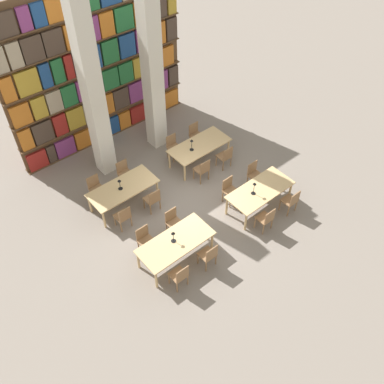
{
  "coord_description": "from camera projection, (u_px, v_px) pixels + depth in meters",
  "views": [
    {
      "loc": [
        -5.77,
        -7.01,
        10.0
      ],
      "look_at": [
        0.0,
        -0.14,
        0.67
      ],
      "focal_mm": 40.0,
      "sensor_mm": 36.0,
      "label": 1
    }
  ],
  "objects": [
    {
      "name": "chair_0",
      "position": [
        180.0,
        275.0,
        11.11
      ],
      "size": [
        0.42,
        0.4,
        0.89
      ],
      "color": "olive",
      "rests_on": "ground_plane"
    },
    {
      "name": "desk_lamp_0",
      "position": [
        173.0,
        235.0,
        11.38
      ],
      "size": [
        0.14,
        0.14,
        0.39
      ],
      "color": "black",
      "rests_on": "reading_table_0"
    },
    {
      "name": "ground_plane",
      "position": [
        189.0,
        204.0,
        13.5
      ],
      "size": [
        40.0,
        40.0,
        0.0
      ],
      "primitive_type": "plane",
      "color": "gray"
    },
    {
      "name": "reading_table_0",
      "position": [
        176.0,
        243.0,
        11.6
      ],
      "size": [
        2.13,
        0.97,
        0.74
      ],
      "color": "tan",
      "rests_on": "ground_plane"
    },
    {
      "name": "bookshelf_bank",
      "position": [
        99.0,
        70.0,
        14.02
      ],
      "size": [
        6.56,
        0.35,
        5.5
      ],
      "color": "brown",
      "rests_on": "ground_plane"
    },
    {
      "name": "chair_13",
      "position": [
        173.0,
        146.0,
        14.73
      ],
      "size": [
        0.42,
        0.4,
        0.89
      ],
      "rotation": [
        0.0,
        0.0,
        3.14
      ],
      "color": "olive",
      "rests_on": "ground_plane"
    },
    {
      "name": "pillar_center",
      "position": [
        152.0,
        68.0,
        13.47
      ],
      "size": [
        0.53,
        0.53,
        6.0
      ],
      "color": "silver",
      "rests_on": "ground_plane"
    },
    {
      "name": "chair_15",
      "position": [
        196.0,
        134.0,
        15.18
      ],
      "size": [
        0.42,
        0.4,
        0.89
      ],
      "rotation": [
        0.0,
        0.0,
        3.14
      ],
      "color": "olive",
      "rests_on": "ground_plane"
    },
    {
      "name": "chair_12",
      "position": [
        203.0,
        169.0,
        13.91
      ],
      "size": [
        0.42,
        0.4,
        0.89
      ],
      "color": "olive",
      "rests_on": "ground_plane"
    },
    {
      "name": "desk_lamp_3",
      "position": [
        192.0,
        143.0,
        13.98
      ],
      "size": [
        0.14,
        0.14,
        0.44
      ],
      "color": "black",
      "rests_on": "reading_table_3"
    },
    {
      "name": "chair_9",
      "position": [
        96.0,
        188.0,
        13.34
      ],
      "size": [
        0.42,
        0.4,
        0.89
      ],
      "rotation": [
        0.0,
        0.0,
        3.14
      ],
      "color": "olive",
      "rests_on": "ground_plane"
    },
    {
      "name": "chair_7",
      "position": [
        254.0,
        174.0,
        13.77
      ],
      "size": [
        0.42,
        0.4,
        0.89
      ],
      "rotation": [
        0.0,
        0.0,
        3.14
      ],
      "color": "olive",
      "rests_on": "ground_plane"
    },
    {
      "name": "reading_table_3",
      "position": [
        199.0,
        147.0,
        14.42
      ],
      "size": [
        2.13,
        0.97,
        0.74
      ],
      "color": "tan",
      "rests_on": "ground_plane"
    },
    {
      "name": "chair_4",
      "position": [
        266.0,
        219.0,
        12.46
      ],
      "size": [
        0.42,
        0.4,
        0.89
      ],
      "color": "olive",
      "rests_on": "ground_plane"
    },
    {
      "name": "desk_lamp_1",
      "position": [
        254.0,
        186.0,
        12.58
      ],
      "size": [
        0.14,
        0.14,
        0.46
      ],
      "color": "black",
      "rests_on": "reading_table_1"
    },
    {
      "name": "chair_14",
      "position": [
        225.0,
        156.0,
        14.36
      ],
      "size": [
        0.42,
        0.4,
        0.89
      ],
      "color": "olive",
      "rests_on": "ground_plane"
    },
    {
      "name": "reading_table_2",
      "position": [
        123.0,
        189.0,
        13.03
      ],
      "size": [
        2.13,
        0.97,
        0.74
      ],
      "color": "tan",
      "rests_on": "ground_plane"
    },
    {
      "name": "desk_lamp_2",
      "position": [
        120.0,
        183.0,
        12.75
      ],
      "size": [
        0.14,
        0.14,
        0.39
      ],
      "color": "black",
      "rests_on": "reading_table_2"
    },
    {
      "name": "chair_10",
      "position": [
        153.0,
        199.0,
        13.0
      ],
      "size": [
        0.42,
        0.4,
        0.89
      ],
      "color": "olive",
      "rests_on": "ground_plane"
    },
    {
      "name": "chair_2",
      "position": [
        209.0,
        255.0,
        11.56
      ],
      "size": [
        0.42,
        0.4,
        0.89
      ],
      "color": "olive",
      "rests_on": "ground_plane"
    },
    {
      "name": "chair_3",
      "position": [
        173.0,
        221.0,
        12.38
      ],
      "size": [
        0.42,
        0.4,
        0.89
      ],
      "rotation": [
        0.0,
        0.0,
        3.14
      ],
      "color": "olive",
      "rests_on": "ground_plane"
    },
    {
      "name": "chair_11",
      "position": [
        124.0,
        172.0,
        13.81
      ],
      "size": [
        0.42,
        0.4,
        0.89
      ],
      "rotation": [
        0.0,
        0.0,
        3.14
      ],
      "color": "olive",
      "rests_on": "ground_plane"
    },
    {
      "name": "chair_6",
      "position": [
        291.0,
        201.0,
        12.95
      ],
      "size": [
        0.42,
        0.4,
        0.89
      ],
      "color": "olive",
      "rests_on": "ground_plane"
    },
    {
      "name": "chair_5",
      "position": [
        230.0,
        190.0,
        13.28
      ],
      "size": [
        0.42,
        0.4,
        0.89
      ],
      "rotation": [
        0.0,
        0.0,
        3.14
      ],
      "color": "olive",
      "rests_on": "ground_plane"
    },
    {
      "name": "reading_table_1",
      "position": [
        260.0,
        191.0,
        12.97
      ],
      "size": [
        2.13,
        0.97,
        0.74
      ],
      "color": "tan",
      "rests_on": "ground_plane"
    },
    {
      "name": "pillar_left",
      "position": [
        93.0,
        93.0,
        12.51
      ],
      "size": [
        0.53,
        0.53,
        6.0
      ],
      "color": "silver",
      "rests_on": "ground_plane"
    },
    {
      "name": "chair_1",
      "position": [
        145.0,
        239.0,
        11.93
      ],
      "size": [
        0.42,
        0.4,
        0.89
      ],
      "rotation": [
        0.0,
        0.0,
        3.14
      ],
      "color": "olive",
      "rests_on": "ground_plane"
    },
    {
      "name": "chair_8",
      "position": [
        123.0,
        216.0,
        12.52
      ],
      "size": [
        0.42,
        0.4,
        0.89
      ],
      "color": "olive",
      "rests_on": "ground_plane"
    }
  ]
}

